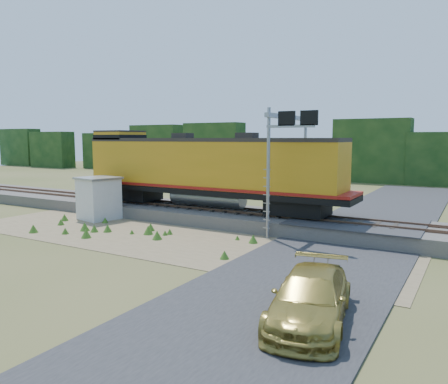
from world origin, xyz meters
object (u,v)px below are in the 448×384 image
Objects in this scene: shed at (99,198)px; car at (310,298)px; locomotive at (204,169)px; signal_gantry at (290,141)px.

shed is 0.55× the size of car.
locomotive is 2.77× the size of signal_gantry.
car is at bearing -46.21° from locomotive.
signal_gantry is at bearing 23.71° from shed.
signal_gantry is (12.48, 2.69, 3.83)m from shed.
signal_gantry is (6.30, -0.66, 1.84)m from locomotive.
locomotive is 3.76× the size of car.
car is (11.61, -12.10, -2.68)m from locomotive.
shed reaches higher than car.
locomotive is 6.60m from signal_gantry.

